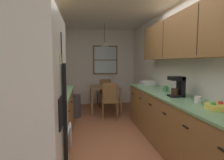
{
  "coord_description": "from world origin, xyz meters",
  "views": [
    {
      "loc": [
        -0.46,
        -2.6,
        1.44
      ],
      "look_at": [
        0.14,
        1.15,
        1.07
      ],
      "focal_mm": 28.85,
      "sensor_mm": 36.0,
      "label": 1
    }
  ],
  "objects": [
    {
      "name": "dish_towel",
      "position": [
        -0.64,
        -0.28,
        0.5
      ],
      "size": [
        0.02,
        0.16,
        0.24
      ],
      "primitive_type": "cube",
      "color": "silver"
    },
    {
      "name": "dining_chair_far",
      "position": [
        0.22,
        3.2,
        0.5
      ],
      "size": [
        0.45,
        0.45,
        0.9
      ],
      "color": "brown",
      "rests_on": "ground"
    },
    {
      "name": "ceiling_slab",
      "position": [
        0.0,
        1.0,
        2.59
      ],
      "size": [
        4.4,
        9.0,
        0.08
      ],
      "primitive_type": "cube",
      "color": "white"
    },
    {
      "name": "coffee_maker",
      "position": [
        1.01,
        0.01,
        1.07
      ],
      "size": [
        0.22,
        0.18,
        0.32
      ],
      "color": "black",
      "rests_on": "counter_right"
    },
    {
      "name": "counter_right",
      "position": [
        1.0,
        0.09,
        0.45
      ],
      "size": [
        0.64,
        3.37,
        0.9
      ],
      "color": "brown",
      "rests_on": "ground"
    },
    {
      "name": "mug_spare",
      "position": [
        1.03,
        0.5,
        0.95
      ],
      "size": [
        0.12,
        0.08,
        0.11
      ],
      "color": "#3F7F4C",
      "rests_on": "counter_right"
    },
    {
      "name": "table_serving_bowl",
      "position": [
        0.19,
        2.56,
        0.77
      ],
      "size": [
        0.22,
        0.22,
        0.06
      ],
      "primitive_type": "cylinder",
      "color": "#E0D14C",
      "rests_on": "dining_table"
    },
    {
      "name": "storage_canister",
      "position": [
        -1.0,
        0.12,
        0.99
      ],
      "size": [
        0.11,
        0.11,
        0.19
      ],
      "color": "#D84C19",
      "rests_on": "counter_left"
    },
    {
      "name": "dining_table",
      "position": [
        0.15,
        2.58,
        0.62
      ],
      "size": [
        0.84,
        0.83,
        0.74
      ],
      "color": "brown",
      "rests_on": "ground"
    },
    {
      "name": "upper_cabinets_left",
      "position": [
        -1.14,
        0.74,
        1.86
      ],
      "size": [
        0.33,
        1.92,
        0.7
      ],
      "color": "brown"
    },
    {
      "name": "fruit_bowl",
      "position": [
        1.05,
        -0.79,
        0.94
      ],
      "size": [
        0.27,
        0.27,
        0.09
      ],
      "color": "#E5D14C",
      "rests_on": "counter_right"
    },
    {
      "name": "wall_back",
      "position": [
        0.0,
        3.65,
        1.27
      ],
      "size": [
        4.4,
        0.1,
        2.55
      ],
      "primitive_type": "cube",
      "color": "white",
      "rests_on": "ground"
    },
    {
      "name": "microwave_over_range",
      "position": [
        -1.11,
        -0.44,
        1.65
      ],
      "size": [
        0.39,
        0.63,
        0.31
      ],
      "color": "white"
    },
    {
      "name": "back_window",
      "position": [
        0.29,
        3.58,
        1.52
      ],
      "size": [
        0.84,
        0.05,
        0.98
      ],
      "color": "brown"
    },
    {
      "name": "upper_cabinets_right",
      "position": [
        1.14,
        0.04,
        1.85
      ],
      "size": [
        0.33,
        3.05,
        0.71
      ],
      "color": "brown"
    },
    {
      "name": "ground_plane",
      "position": [
        0.0,
        1.0,
        0.0
      ],
      "size": [
        12.0,
        12.0,
        0.0
      ],
      "primitive_type": "plane",
      "color": "#995B3D"
    },
    {
      "name": "wall_left",
      "position": [
        -1.35,
        1.0,
        1.27
      ],
      "size": [
        0.1,
        9.0,
        2.55
      ],
      "primitive_type": "cube",
      "color": "white",
      "rests_on": "ground"
    },
    {
      "name": "mug_by_coffeemaker",
      "position": [
        1.03,
        -0.47,
        0.95
      ],
      "size": [
        0.12,
        0.09,
        0.09
      ],
      "color": "white",
      "rests_on": "counter_right"
    },
    {
      "name": "counter_left",
      "position": [
        -1.0,
        0.79,
        0.45
      ],
      "size": [
        0.64,
        1.84,
        0.9
      ],
      "color": "brown",
      "rests_on": "ground"
    },
    {
      "name": "pendant_light",
      "position": [
        0.15,
        2.58,
        1.94
      ],
      "size": [
        0.25,
        0.25,
        0.66
      ],
      "color": "black"
    },
    {
      "name": "dining_chair_near",
      "position": [
        0.21,
        1.95,
        0.5
      ],
      "size": [
        0.44,
        0.44,
        0.9
      ],
      "color": "brown",
      "rests_on": "ground"
    },
    {
      "name": "stove_range",
      "position": [
        -0.99,
        -0.44,
        0.47
      ],
      "size": [
        0.66,
        0.61,
        1.1
      ],
      "color": "silver",
      "rests_on": "ground"
    },
    {
      "name": "wall_right",
      "position": [
        1.35,
        1.0,
        1.27
      ],
      "size": [
        0.1,
        9.0,
        2.55
      ],
      "primitive_type": "cube",
      "color": "white",
      "rests_on": "ground"
    },
    {
      "name": "trash_bin",
      "position": [
        -0.7,
        2.13,
        0.3
      ],
      "size": [
        0.31,
        0.31,
        0.59
      ],
      "primitive_type": "cylinder",
      "color": "#3F3F42",
      "rests_on": "ground"
    },
    {
      "name": "refrigerator",
      "position": [
        -0.96,
        -1.16,
        0.91
      ],
      "size": [
        0.7,
        0.79,
        1.81
      ],
      "color": "white",
      "rests_on": "ground"
    },
    {
      "name": "dish_rack",
      "position": [
        1.06,
        1.51,
        0.95
      ],
      "size": [
        0.28,
        0.34,
        0.1
      ],
      "primitive_type": "cube",
      "color": "silver",
      "rests_on": "counter_right"
    }
  ]
}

